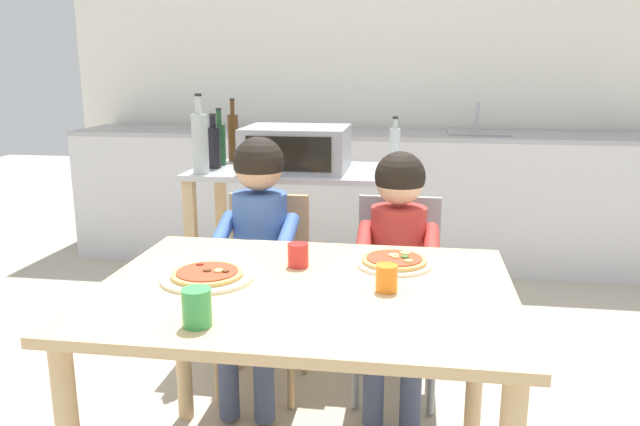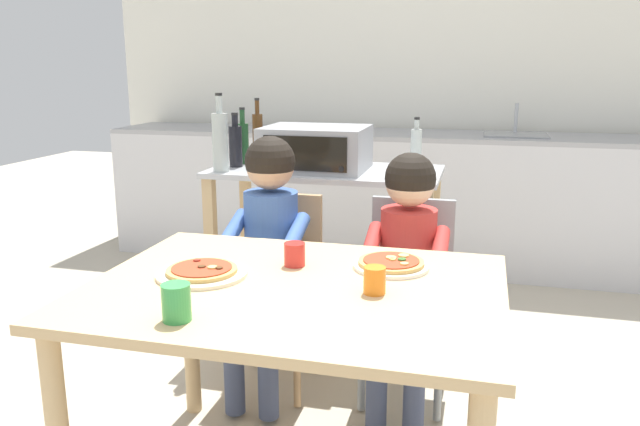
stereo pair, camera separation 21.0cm
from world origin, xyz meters
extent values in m
plane|color=#B7AD99|center=(0.00, 1.17, 0.00)|extent=(11.69, 11.69, 0.00)
cube|color=white|center=(0.00, 2.98, 1.35)|extent=(4.57, 0.12, 2.70)
cube|color=silver|center=(0.00, 2.57, 0.44)|extent=(4.11, 0.60, 0.88)
cube|color=#9E9EA3|center=(0.00, 2.57, 0.89)|extent=(4.11, 0.60, 0.03)
cube|color=gray|center=(0.72, 2.57, 0.91)|extent=(0.40, 0.33, 0.02)
cylinder|color=#B7BABF|center=(0.72, 2.69, 1.01)|extent=(0.02, 0.02, 0.20)
cube|color=#B7BABF|center=(-0.20, 1.19, 0.86)|extent=(1.09, 0.54, 0.02)
cube|color=tan|center=(-0.20, 1.19, 0.31)|extent=(1.00, 0.50, 0.02)
cube|color=tan|center=(-0.70, 0.96, 0.42)|extent=(0.05, 0.05, 0.85)
cube|color=tan|center=(0.30, 0.96, 0.42)|extent=(0.05, 0.05, 0.85)
cube|color=tan|center=(-0.70, 1.42, 0.42)|extent=(0.05, 0.05, 0.85)
cube|color=tan|center=(0.30, 1.42, 0.42)|extent=(0.05, 0.05, 0.85)
cube|color=#999BA0|center=(-0.24, 1.16, 0.97)|extent=(0.48, 0.38, 0.20)
cube|color=black|center=(-0.24, 0.97, 0.97)|extent=(0.38, 0.01, 0.15)
cylinder|color=black|center=(-0.08, 0.96, 0.91)|extent=(0.02, 0.01, 0.02)
cylinder|color=black|center=(-0.64, 1.15, 0.97)|extent=(0.06, 0.06, 0.20)
cylinder|color=black|center=(-0.64, 1.15, 1.09)|extent=(0.03, 0.03, 0.05)
cylinder|color=black|center=(-0.64, 1.15, 1.13)|extent=(0.03, 0.03, 0.01)
cylinder|color=#ADB7B2|center=(0.21, 1.31, 0.97)|extent=(0.05, 0.05, 0.19)
cylinder|color=#ADB7B2|center=(0.21, 1.31, 1.08)|extent=(0.02, 0.02, 0.04)
cylinder|color=black|center=(0.21, 1.31, 1.11)|extent=(0.03, 0.03, 0.01)
cylinder|color=#1E4723|center=(-0.65, 1.25, 0.97)|extent=(0.06, 0.06, 0.20)
cylinder|color=#1E4723|center=(-0.65, 1.25, 1.11)|extent=(0.02, 0.02, 0.07)
cylinder|color=black|center=(-0.65, 1.25, 1.14)|extent=(0.03, 0.03, 0.01)
cylinder|color=#ADB7B2|center=(-0.65, 0.99, 1.01)|extent=(0.07, 0.07, 0.27)
cylinder|color=#ADB7B2|center=(-0.65, 0.99, 1.18)|extent=(0.03, 0.03, 0.08)
cylinder|color=black|center=(-0.65, 0.99, 1.23)|extent=(0.03, 0.03, 0.01)
cylinder|color=#4C2D14|center=(-0.62, 1.38, 0.99)|extent=(0.05, 0.05, 0.24)
cylinder|color=#4C2D14|center=(-0.62, 1.38, 1.14)|extent=(0.02, 0.02, 0.07)
cylinder|color=black|center=(-0.62, 1.38, 1.18)|extent=(0.02, 0.02, 0.01)
cube|color=tan|center=(0.00, 0.00, 0.71)|extent=(1.22, 0.92, 0.03)
cylinder|color=tan|center=(-0.55, 0.40, 0.35)|extent=(0.06, 0.06, 0.69)
cylinder|color=tan|center=(0.55, 0.40, 0.35)|extent=(0.06, 0.06, 0.69)
cube|color=tan|center=(-0.30, 0.67, 0.44)|extent=(0.36, 0.36, 0.04)
cube|color=tan|center=(-0.30, 0.83, 0.63)|extent=(0.34, 0.03, 0.38)
cylinder|color=tan|center=(-0.15, 0.52, 0.22)|extent=(0.03, 0.03, 0.42)
cylinder|color=tan|center=(-0.45, 0.52, 0.22)|extent=(0.03, 0.03, 0.42)
cylinder|color=tan|center=(-0.15, 0.82, 0.22)|extent=(0.03, 0.03, 0.42)
cylinder|color=tan|center=(-0.45, 0.82, 0.22)|extent=(0.03, 0.03, 0.42)
cube|color=gray|center=(0.25, 0.71, 0.44)|extent=(0.36, 0.36, 0.04)
cube|color=gray|center=(0.25, 0.87, 0.63)|extent=(0.34, 0.03, 0.38)
cylinder|color=gray|center=(0.40, 0.56, 0.22)|extent=(0.03, 0.03, 0.42)
cylinder|color=gray|center=(0.10, 0.56, 0.22)|extent=(0.03, 0.03, 0.42)
cylinder|color=gray|center=(0.40, 0.86, 0.22)|extent=(0.03, 0.03, 0.42)
cylinder|color=gray|center=(0.10, 0.86, 0.22)|extent=(0.03, 0.03, 0.42)
cube|color=#424C6B|center=(-0.23, 0.53, 0.48)|extent=(0.10, 0.30, 0.10)
cylinder|color=#424C6B|center=(-0.23, 0.40, 0.24)|extent=(0.08, 0.08, 0.44)
cube|color=#424C6B|center=(-0.37, 0.53, 0.48)|extent=(0.10, 0.30, 0.10)
cylinder|color=#424C6B|center=(-0.37, 0.40, 0.24)|extent=(0.08, 0.08, 0.44)
cylinder|color=#3D60A8|center=(-0.17, 0.57, 0.71)|extent=(0.06, 0.26, 0.15)
cylinder|color=#3D60A8|center=(-0.43, 0.57, 0.71)|extent=(0.06, 0.26, 0.15)
cylinder|color=#3D60A8|center=(-0.30, 0.67, 0.67)|extent=(0.22, 0.22, 0.38)
sphere|color=tan|center=(-0.30, 0.67, 0.96)|extent=(0.19, 0.19, 0.19)
sphere|color=black|center=(-0.30, 0.67, 0.98)|extent=(0.20, 0.20, 0.20)
cube|color=#424C6B|center=(0.32, 0.57, 0.48)|extent=(0.10, 0.30, 0.10)
cylinder|color=#424C6B|center=(0.32, 0.44, 0.24)|extent=(0.08, 0.08, 0.44)
cube|color=#424C6B|center=(0.18, 0.57, 0.48)|extent=(0.10, 0.30, 0.10)
cylinder|color=#424C6B|center=(0.18, 0.44, 0.24)|extent=(0.08, 0.08, 0.44)
cylinder|color=#BC332D|center=(0.38, 0.61, 0.68)|extent=(0.06, 0.26, 0.15)
cylinder|color=#BC332D|center=(0.12, 0.61, 0.68)|extent=(0.06, 0.26, 0.15)
cylinder|color=#BC332D|center=(0.25, 0.71, 0.65)|extent=(0.22, 0.22, 0.33)
sphere|color=beige|center=(0.25, 0.71, 0.91)|extent=(0.19, 0.19, 0.19)
sphere|color=black|center=(0.25, 0.71, 0.93)|extent=(0.20, 0.20, 0.20)
cylinder|color=beige|center=(-0.30, 0.01, 0.73)|extent=(0.28, 0.28, 0.01)
cylinder|color=tan|center=(-0.30, 0.01, 0.74)|extent=(0.22, 0.22, 0.01)
cylinder|color=#B23D23|center=(-0.30, 0.01, 0.75)|extent=(0.19, 0.19, 0.00)
cylinder|color=maroon|center=(-0.34, 0.06, 0.75)|extent=(0.02, 0.02, 0.01)
cylinder|color=#563319|center=(-0.24, 0.01, 0.75)|extent=(0.02, 0.02, 0.01)
cylinder|color=#DBC666|center=(-0.27, 0.01, 0.75)|extent=(0.03, 0.03, 0.01)
cylinder|color=#563319|center=(-0.30, 0.01, 0.75)|extent=(0.03, 0.03, 0.01)
cylinder|color=white|center=(0.25, 0.23, 0.73)|extent=(0.24, 0.24, 0.01)
cylinder|color=tan|center=(0.25, 0.23, 0.74)|extent=(0.21, 0.21, 0.01)
cylinder|color=#B23D23|center=(0.25, 0.23, 0.75)|extent=(0.18, 0.18, 0.00)
cylinder|color=#DBC666|center=(0.30, 0.19, 0.75)|extent=(0.03, 0.03, 0.01)
cylinder|color=#386628|center=(0.29, 0.23, 0.75)|extent=(0.03, 0.03, 0.01)
cylinder|color=#DBC666|center=(0.26, 0.23, 0.75)|extent=(0.02, 0.02, 0.01)
cylinder|color=#DBC666|center=(0.25, 0.24, 0.75)|extent=(0.03, 0.03, 0.01)
cylinder|color=#DBC666|center=(0.29, 0.28, 0.75)|extent=(0.03, 0.03, 0.01)
cylinder|color=red|center=(-0.05, 0.18, 0.76)|extent=(0.07, 0.07, 0.08)
cylinder|color=orange|center=(0.24, -0.01, 0.76)|extent=(0.06, 0.06, 0.08)
cylinder|color=green|center=(-0.21, -0.33, 0.77)|extent=(0.07, 0.07, 0.10)
camera|label=1|loc=(0.31, -1.72, 1.36)|focal=35.24mm
camera|label=2|loc=(0.51, -1.68, 1.36)|focal=35.24mm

